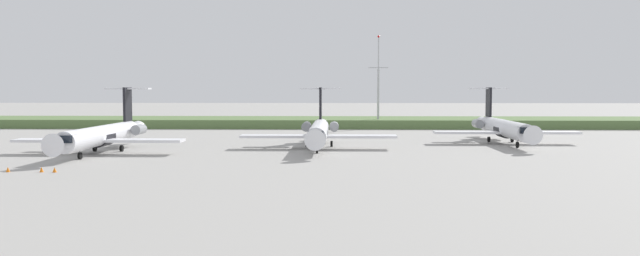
% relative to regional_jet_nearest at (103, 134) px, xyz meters
% --- Properties ---
extents(ground_plane, '(500.00, 500.00, 0.00)m').
position_rel_regional_jet_nearest_xyz_m(ground_plane, '(29.63, 28.10, -2.54)').
color(ground_plane, '#9E9B96').
extents(grass_berm, '(320.00, 20.00, 1.95)m').
position_rel_regional_jet_nearest_xyz_m(grass_berm, '(29.63, 59.51, -1.56)').
color(grass_berm, '#597542').
rests_on(grass_berm, ground).
extents(regional_jet_nearest, '(22.81, 31.00, 9.00)m').
position_rel_regional_jet_nearest_xyz_m(regional_jet_nearest, '(0.00, 0.00, 0.00)').
color(regional_jet_nearest, white).
rests_on(regional_jet_nearest, ground).
extents(regional_jet_second, '(22.81, 31.00, 9.00)m').
position_rel_regional_jet_nearest_xyz_m(regional_jet_second, '(29.42, 8.07, 0.00)').
color(regional_jet_second, white).
rests_on(regional_jet_second, ground).
extents(regional_jet_third, '(22.81, 31.00, 9.00)m').
position_rel_regional_jet_nearest_xyz_m(regional_jet_third, '(59.01, 16.82, 0.00)').
color(regional_jet_third, white).
rests_on(regional_jet_third, ground).
extents(antenna_mast, '(4.40, 0.50, 20.37)m').
position_rel_regional_jet_nearest_xyz_m(antenna_mast, '(41.21, 54.42, 5.97)').
color(antenna_mast, '#B2B2B7').
rests_on(antenna_mast, ground).
extents(safety_cone_front_marker, '(0.44, 0.44, 0.55)m').
position_rel_regional_jet_nearest_xyz_m(safety_cone_front_marker, '(-2.85, -20.03, -2.26)').
color(safety_cone_front_marker, orange).
rests_on(safety_cone_front_marker, ground).
extents(safety_cone_mid_marker, '(0.44, 0.44, 0.55)m').
position_rel_regional_jet_nearest_xyz_m(safety_cone_mid_marker, '(0.76, -20.01, -2.26)').
color(safety_cone_mid_marker, orange).
rests_on(safety_cone_mid_marker, ground).
extents(safety_cone_rear_marker, '(0.44, 0.44, 0.55)m').
position_rel_regional_jet_nearest_xyz_m(safety_cone_rear_marker, '(2.23, -20.14, -2.26)').
color(safety_cone_rear_marker, orange).
rests_on(safety_cone_rear_marker, ground).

